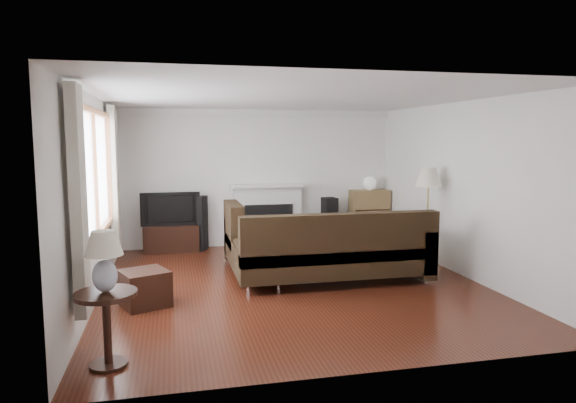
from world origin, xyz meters
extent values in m
cube|color=#461B0F|center=(0.00, 0.00, 0.00)|extent=(5.10, 5.60, 0.04)
cube|color=white|center=(0.00, 0.00, 2.50)|extent=(5.10, 5.60, 0.04)
cube|color=white|center=(0.00, 2.75, 1.25)|extent=(5.00, 0.04, 2.50)
cube|color=white|center=(0.00, -2.75, 1.25)|extent=(5.00, 0.04, 2.50)
cube|color=white|center=(-2.50, 0.00, 1.25)|extent=(0.04, 5.50, 2.50)
cube|color=white|center=(2.50, 0.00, 1.25)|extent=(0.04, 5.50, 2.50)
cube|color=brown|center=(-2.45, -0.20, 1.55)|extent=(0.12, 2.74, 1.54)
cube|color=beige|center=(-2.40, -1.72, 1.40)|extent=(0.10, 0.35, 2.10)
cube|color=beige|center=(-2.40, 1.32, 1.40)|extent=(0.10, 0.35, 2.10)
cube|color=white|center=(0.15, 2.64, 0.57)|extent=(1.40, 0.26, 1.15)
cube|color=black|center=(-1.61, 2.50, 0.24)|extent=(0.95, 0.43, 0.47)
imported|color=black|center=(-1.61, 2.50, 0.77)|extent=(1.01, 0.13, 0.58)
cube|color=black|center=(-1.14, 2.52, 0.48)|extent=(0.37, 0.40, 0.96)
cube|color=black|center=(1.31, 2.55, 0.44)|extent=(0.27, 0.31, 0.87)
cube|color=olive|center=(2.11, 2.53, 0.50)|extent=(0.73, 0.35, 1.00)
sphere|color=white|center=(2.11, 2.53, 1.13)|extent=(0.26, 0.26, 0.26)
cube|color=black|center=(0.57, 0.04, 0.47)|extent=(2.91, 2.12, 0.94)
cube|color=#A5884F|center=(0.60, 1.75, 0.22)|extent=(1.16, 0.72, 0.43)
cube|color=black|center=(-1.92, -0.50, 0.21)|extent=(0.66, 0.66, 0.42)
cube|color=#B2983D|center=(2.21, 0.44, 0.77)|extent=(0.51, 0.51, 1.54)
cube|color=black|center=(-2.15, -2.12, 0.33)|extent=(0.53, 0.53, 0.66)
cube|color=silver|center=(-2.15, -2.12, 0.93)|extent=(0.32, 0.32, 0.52)
camera|label=1|loc=(-1.57, -6.62, 1.96)|focal=32.00mm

